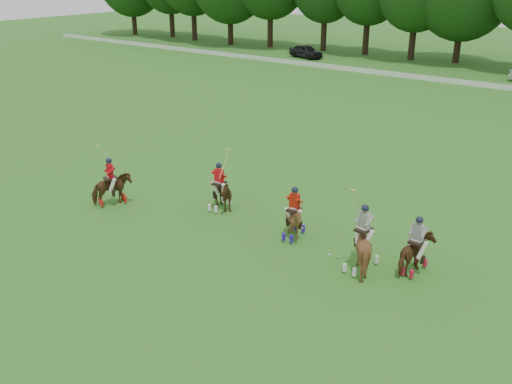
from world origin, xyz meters
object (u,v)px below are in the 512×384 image
Objects in this scene: polo_red_c at (294,220)px; polo_stripe_b at (362,246)px; polo_red_b at (219,193)px; car_left at (306,51)px; polo_ball at (330,255)px; polo_stripe_a at (416,253)px; polo_red_a at (112,188)px.

polo_red_c is 0.71× the size of polo_stripe_b.
polo_red_c is at bearing -5.38° from polo_red_b.
polo_red_b is at bearing -136.80° from car_left.
polo_ball is at bearing -7.88° from polo_red_b.
polo_stripe_a reaches higher than polo_ball.
polo_red_c is at bearing 169.21° from polo_stripe_b.
polo_stripe_b reaches higher than polo_red_a.
polo_stripe_b is (3.24, -0.62, 0.15)m from polo_red_c.
car_left is 43.48m from polo_red_a.
polo_stripe_a is 3.10m from polo_ball.
car_left is 1.59× the size of polo_red_a.
car_left is 2.03× the size of polo_stripe_a.
polo_stripe_b is (11.47, 1.47, 0.13)m from polo_red_a.
polo_stripe_b reaches higher than polo_red_c.
polo_ball is (-1.36, 0.17, -0.86)m from polo_stripe_b.
polo_stripe_b is at bearing -7.78° from polo_red_b.
polo_red_a is at bearing -169.71° from polo_stripe_a.
polo_stripe_a is at bearing -0.70° from polo_red_b.
polo_red_a reaches higher than polo_red_b.
polo_red_a is (15.71, -40.55, 0.04)m from car_left.
polo_ball is at bearing -130.74° from car_left.
polo_red_b is 1.26× the size of polo_stripe_a.
polo_stripe_b reaches higher than polo_red_b.
polo_stripe_a is 23.54× the size of polo_ball.
polo_red_c is 4.82m from polo_stripe_a.
polo_ball is at bearing -166.21° from polo_stripe_a.
car_left is at bearing 126.99° from polo_stripe_a.
polo_stripe_b is (-1.58, -0.90, 0.15)m from polo_stripe_a.
car_left is at bearing 117.51° from polo_red_b.
polo_red_c is 23.66× the size of polo_ball.
polo_red_c is at bearing 166.75° from polo_ball.
polo_ball is at bearing 172.67° from polo_stripe_b.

